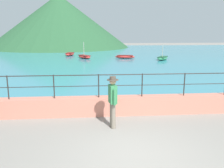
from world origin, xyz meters
name	(u,v)px	position (x,y,z in m)	size (l,w,h in m)	color
ground_plane	(134,155)	(0.00, 0.00, 0.00)	(120.00, 120.00, 0.00)	gray
promenade_wall	(120,105)	(0.00, 3.20, 0.35)	(20.00, 0.56, 0.70)	tan
railing	(121,81)	(0.00, 3.20, 1.32)	(18.44, 0.04, 0.90)	#282623
lake_water	(101,56)	(0.00, 25.84, 0.03)	(64.00, 44.32, 0.06)	teal
hill_main	(59,21)	(-7.55, 43.82, 5.12)	(27.65, 27.65, 10.23)	#285633
person_walking	(113,99)	(-0.41, 1.91, 0.98)	(0.38, 0.56, 1.75)	slate
boat_0	(163,58)	(6.71, 20.29, 0.26)	(2.00, 2.42, 1.73)	#338C59
boat_2	(70,54)	(-4.04, 26.01, 0.26)	(1.35, 2.44, 0.36)	red
boat_4	(84,57)	(-2.02, 22.57, 0.26)	(1.96, 2.43, 1.88)	red
boat_5	(125,57)	(2.75, 22.18, 0.26)	(2.44, 1.38, 0.36)	red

